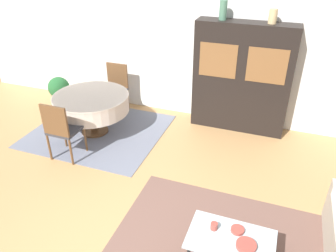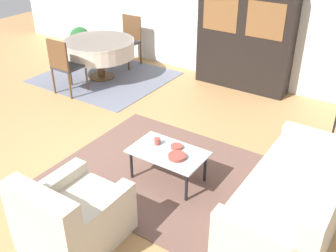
{
  "view_description": "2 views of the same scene",
  "coord_description": "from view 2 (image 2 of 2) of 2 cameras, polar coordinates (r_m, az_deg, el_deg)",
  "views": [
    {
      "loc": [
        1.48,
        -2.11,
        3.09
      ],
      "look_at": [
        0.2,
        1.4,
        0.95
      ],
      "focal_mm": 35.0,
      "sensor_mm": 36.0,
      "label": 1
    },
    {
      "loc": [
        3.41,
        -2.88,
        2.93
      ],
      "look_at": [
        1.29,
        0.32,
        0.75
      ],
      "focal_mm": 42.0,
      "sensor_mm": 36.0,
      "label": 2
    }
  ],
  "objects": [
    {
      "name": "coffee_table",
      "position": [
        4.62,
        0.0,
        -4.16
      ],
      "size": [
        0.89,
        0.55,
        0.4
      ],
      "color": "black",
      "rests_on": "area_rug"
    },
    {
      "name": "bowl_small",
      "position": [
        4.65,
        1.28,
        -3.03
      ],
      "size": [
        0.14,
        0.14,
        0.03
      ],
      "color": "#9E4238",
      "rests_on": "coffee_table"
    },
    {
      "name": "potted_plant",
      "position": [
        9.04,
        -12.63,
        12.25
      ],
      "size": [
        0.45,
        0.45,
        0.59
      ],
      "color": "beige",
      "rests_on": "ground_plane"
    },
    {
      "name": "dining_rug",
      "position": [
        7.74,
        -9.08,
        7.03
      ],
      "size": [
        2.31,
        2.05,
        0.01
      ],
      "color": "slate",
      "rests_on": "ground_plane"
    },
    {
      "name": "couch",
      "position": [
        4.33,
        18.52,
        -9.67
      ],
      "size": [
        0.92,
        2.01,
        0.85
      ],
      "rotation": [
        0.0,
        0.0,
        1.57
      ],
      "color": "beige",
      "rests_on": "ground_plane"
    },
    {
      "name": "bowl",
      "position": [
        4.47,
        1.33,
        -4.44
      ],
      "size": [
        0.21,
        0.21,
        0.04
      ],
      "color": "#9E4238",
      "rests_on": "coffee_table"
    },
    {
      "name": "dining_chair_near",
      "position": [
        6.98,
        -14.84,
        8.78
      ],
      "size": [
        0.44,
        0.44,
        0.98
      ],
      "color": "brown",
      "rests_on": "dining_rug"
    },
    {
      "name": "ground_plane",
      "position": [
        5.34,
        -13.58,
        -4.66
      ],
      "size": [
        14.0,
        14.0,
        0.0
      ],
      "primitive_type": "plane",
      "color": "tan"
    },
    {
      "name": "area_rug",
      "position": [
        4.94,
        -0.51,
        -6.73
      ],
      "size": [
        2.51,
        2.07,
        0.01
      ],
      "color": "brown",
      "rests_on": "ground_plane"
    },
    {
      "name": "display_cabinet",
      "position": [
        7.05,
        11.1,
        12.91
      ],
      "size": [
        1.67,
        0.39,
        1.93
      ],
      "color": "black",
      "rests_on": "ground_plane"
    },
    {
      "name": "armchair",
      "position": [
        3.98,
        -13.85,
        -12.81
      ],
      "size": [
        0.81,
        0.91,
        0.82
      ],
      "color": "beige",
      "rests_on": "ground_plane"
    },
    {
      "name": "cup",
      "position": [
        4.71,
        -1.55,
        -2.22
      ],
      "size": [
        0.08,
        0.08,
        0.08
      ],
      "color": "#9E4238",
      "rests_on": "coffee_table"
    },
    {
      "name": "dining_chair_far",
      "position": [
        8.18,
        -5.72,
        12.64
      ],
      "size": [
        0.44,
        0.44,
        0.98
      ],
      "rotation": [
        0.0,
        0.0,
        3.14
      ],
      "color": "brown",
      "rests_on": "dining_rug"
    },
    {
      "name": "dining_table",
      "position": [
        7.54,
        -9.96,
        11.07
      ],
      "size": [
        1.31,
        1.31,
        0.73
      ],
      "color": "brown",
      "rests_on": "dining_rug"
    },
    {
      "name": "wall_back",
      "position": [
        7.52,
        6.04,
        17.31
      ],
      "size": [
        10.0,
        0.06,
        2.7
      ],
      "color": "white",
      "rests_on": "ground_plane"
    }
  ]
}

